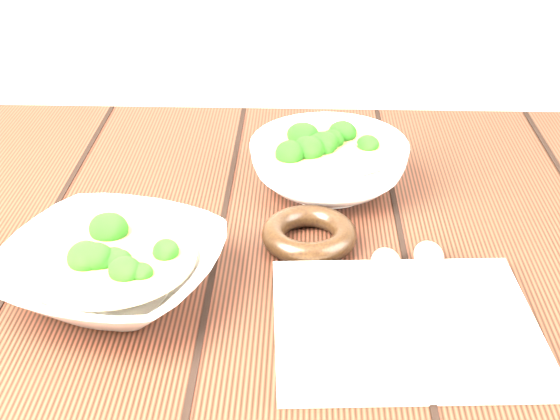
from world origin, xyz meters
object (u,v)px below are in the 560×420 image
at_px(soup_bowl_back, 329,163).
at_px(trivet, 309,234).
at_px(napkin, 404,325).
at_px(table, 238,341).
at_px(soup_bowl_front, 112,268).

bearing_deg(soup_bowl_back, trivet, -100.03).
relative_size(trivet, napkin, 0.43).
distance_m(table, napkin, 0.24).
relative_size(soup_bowl_front, napkin, 1.09).
distance_m(table, trivet, 0.16).
relative_size(soup_bowl_back, napkin, 1.02).
bearing_deg(soup_bowl_front, napkin, -10.43).
height_order(table, soup_bowl_front, soup_bowl_front).
xyz_separation_m(table, soup_bowl_back, (0.10, 0.15, 0.15)).
bearing_deg(soup_bowl_back, napkin, -76.74).
relative_size(soup_bowl_front, trivet, 2.52).
height_order(soup_bowl_front, napkin, soup_bowl_front).
height_order(table, napkin, napkin).
xyz_separation_m(trivet, napkin, (0.09, -0.14, -0.01)).
height_order(table, soup_bowl_back, soup_bowl_back).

